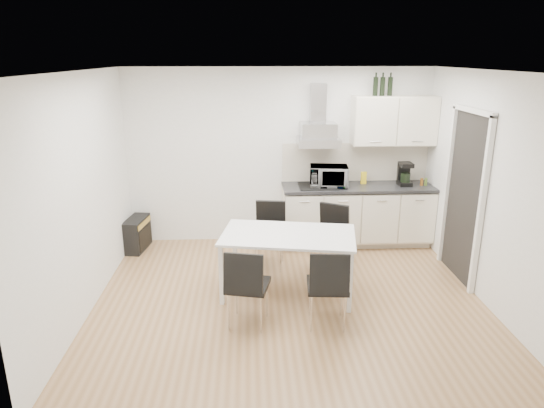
% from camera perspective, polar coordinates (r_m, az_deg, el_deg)
% --- Properties ---
extents(ground, '(4.50, 4.50, 0.00)m').
position_cam_1_polar(ground, '(5.83, 2.01, -11.11)').
color(ground, '#A47E55').
rests_on(ground, ground).
extents(wall_back, '(4.50, 0.10, 2.60)m').
position_cam_1_polar(wall_back, '(7.27, 0.82, 5.59)').
color(wall_back, white).
rests_on(wall_back, ground).
extents(wall_front, '(4.50, 0.10, 2.60)m').
position_cam_1_polar(wall_front, '(3.47, 4.98, -7.80)').
color(wall_front, white).
rests_on(wall_front, ground).
extents(wall_left, '(0.10, 4.00, 2.60)m').
position_cam_1_polar(wall_left, '(5.61, -21.39, 0.89)').
color(wall_left, white).
rests_on(wall_left, ground).
extents(wall_right, '(0.10, 4.00, 2.60)m').
position_cam_1_polar(wall_right, '(5.96, 24.25, 1.45)').
color(wall_right, white).
rests_on(wall_right, ground).
extents(ceiling, '(4.50, 4.50, 0.00)m').
position_cam_1_polar(ceiling, '(5.13, 2.32, 15.37)').
color(ceiling, white).
rests_on(ceiling, wall_back).
extents(doorway, '(0.08, 1.04, 2.10)m').
position_cam_1_polar(doorway, '(6.48, 21.55, 0.65)').
color(doorway, white).
rests_on(doorway, ground).
extents(kitchenette, '(2.22, 0.64, 2.52)m').
position_cam_1_polar(kitchenette, '(7.30, 10.30, 1.56)').
color(kitchenette, beige).
rests_on(kitchenette, ground).
extents(dining_table, '(1.68, 1.14, 0.75)m').
position_cam_1_polar(dining_table, '(5.71, 1.93, -4.21)').
color(dining_table, white).
rests_on(dining_table, ground).
extents(chair_far_left, '(0.51, 0.56, 0.88)m').
position_cam_1_polar(chair_far_left, '(6.49, -0.33, -3.78)').
color(chair_far_left, black).
rests_on(chair_far_left, ground).
extents(chair_far_right, '(0.63, 0.65, 0.88)m').
position_cam_1_polar(chair_far_right, '(6.41, 6.68, -4.16)').
color(chair_far_right, black).
rests_on(chair_far_right, ground).
extents(chair_near_left, '(0.54, 0.58, 0.88)m').
position_cam_1_polar(chair_near_left, '(5.15, -2.84, -9.62)').
color(chair_near_left, black).
rests_on(chair_near_left, ground).
extents(chair_near_right, '(0.48, 0.53, 0.88)m').
position_cam_1_polar(chair_near_right, '(5.17, 6.53, -9.62)').
color(chair_near_right, black).
rests_on(chair_near_right, ground).
extents(guitar_amp, '(0.32, 0.60, 0.48)m').
position_cam_1_polar(guitar_amp, '(7.40, -15.59, -3.40)').
color(guitar_amp, black).
rests_on(guitar_amp, ground).
extents(floor_speaker, '(0.17, 0.15, 0.28)m').
position_cam_1_polar(floor_speaker, '(7.49, -1.17, -3.32)').
color(floor_speaker, black).
rests_on(floor_speaker, ground).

